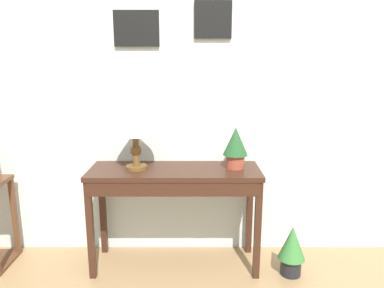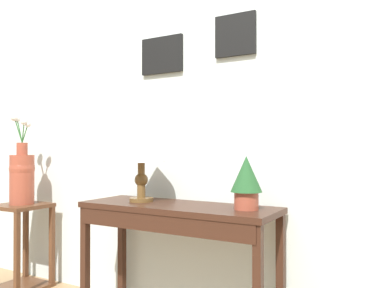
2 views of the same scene
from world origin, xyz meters
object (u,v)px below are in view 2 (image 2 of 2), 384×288
table_lamp (141,145)px  pedestal_stand_left (22,247)px  potted_plant_on_console (246,180)px  console_table (175,223)px  flower_vase_tall (22,173)px

table_lamp → pedestal_stand_left: (-1.17, -0.01, -0.80)m
potted_plant_on_console → pedestal_stand_left: potted_plant_on_console is taller
console_table → potted_plant_on_console: (0.44, 0.05, 0.27)m
table_lamp → pedestal_stand_left: size_ratio=0.77×
potted_plant_on_console → flower_vase_tall: flower_vase_tall is taller
table_lamp → flower_vase_tall: bearing=-179.6°
flower_vase_tall → console_table: bearing=-0.6°
pedestal_stand_left → flower_vase_tall: flower_vase_tall is taller
potted_plant_on_console → flower_vase_tall: (-1.89, -0.03, -0.02)m
potted_plant_on_console → flower_vase_tall: 1.89m
potted_plant_on_console → console_table: bearing=-173.8°
table_lamp → flower_vase_tall: 1.19m
console_table → pedestal_stand_left: bearing=179.4°
console_table → table_lamp: table_lamp is taller
console_table → flower_vase_tall: (-1.45, 0.02, 0.25)m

